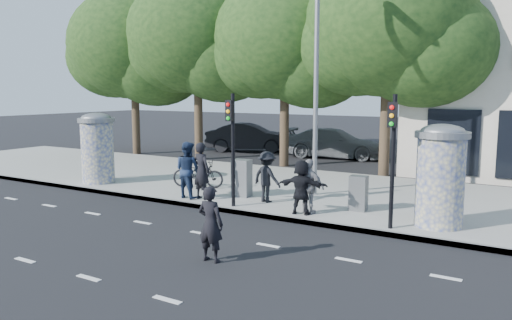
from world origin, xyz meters
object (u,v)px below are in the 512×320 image
Objects in this scene: man_road at (211,224)px; ped_a at (99,158)px; car_mid at (249,138)px; ped_f at (302,187)px; cabinet_right at (358,193)px; car_right at (334,143)px; bicycle at (198,174)px; street_lamp at (316,55)px; ad_column_left at (97,146)px; ad_column_right at (440,173)px; ped_d at (267,177)px; ped_e at (309,187)px; traffic_pole_far at (393,148)px; ped_c at (188,170)px; ped_b at (202,171)px; traffic_pole_near at (232,138)px; cabinet_left at (242,178)px.

ped_a is at bearing -30.29° from man_road.
ped_f is at bearing -164.55° from car_mid.
car_mid is at bearing -80.89° from ped_a.
car_right is at bearing 113.14° from cabinet_right.
ped_f is at bearing -126.33° from bicycle.
street_lamp reaches higher than car_right.
street_lamp reaches higher than ad_column_left.
cabinet_right is (-2.35, 0.54, -0.87)m from ad_column_right.
ped_d is 1.02× the size of ped_e.
ped_e is at bearing -94.88° from man_road.
traffic_pole_far is 0.67× the size of car_mid.
traffic_pole_far is at bearing -176.43° from ped_c.
ped_a is at bearing 179.98° from cabinet_right.
ped_b is at bearing 176.64° from traffic_pole_far.
car_mid is at bearing 119.61° from traffic_pole_near.
traffic_pole_far is at bearing 175.38° from ped_e.
ped_d is (-0.81, -1.76, -3.84)m from street_lamp.
ad_column_left is 1.70× the size of ped_f.
ad_column_right is at bearing 0.92° from ad_column_left.
traffic_pole_far is at bearing -39.88° from street_lamp.
cabinet_right is at bearing -130.96° from ped_e.
ad_column_left is at bearing -29.35° from man_road.
traffic_pole_far is at bearing 168.90° from ped_f.
cabinet_right is 0.19× the size of car_right.
cabinet_right is (1.08, 1.08, -0.27)m from ped_e.
ad_column_right is 12.77m from ped_a.
man_road is (-3.72, -4.88, -0.71)m from ad_column_right.
ad_column_left reaches higher than car_right.
ped_a reaches higher than ped_f.
ped_f is (0.80, -2.61, -3.86)m from street_lamp.
ad_column_left reaches higher than bicycle.
bicycle is (-1.30, 1.50, -0.42)m from ped_b.
ped_d is 2.90m from cabinet_right.
car_mid is (-13.19, 12.09, -0.70)m from ad_column_right.
ped_f is (-3.60, -0.68, -0.61)m from ad_column_right.
traffic_pole_far is at bearing -158.30° from car_mid.
ped_b is at bearing -134.49° from cabinet_left.
ad_column_left is 1.44× the size of ped_b.
street_lamp is at bearing -161.13° from ped_a.
bicycle is at bearing -40.01° from ped_b.
ped_c is (-6.74, 0.30, -1.16)m from traffic_pole_far.
ped_b reaches higher than car_right.
bicycle is 0.37× the size of car_mid.
man_road is 5.59m from cabinet_right.
ped_f reaches higher than car_right.
ped_c reaches higher than ped_e.
ped_f is (-2.60, 0.23, -1.30)m from traffic_pole_far.
ped_d is at bearing -173.06° from ped_a.
ped_a is 1.39× the size of cabinet_left.
cabinet_left is at bearing -64.93° from man_road.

